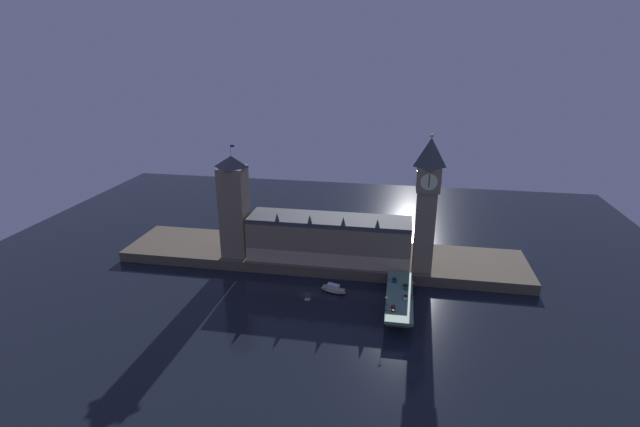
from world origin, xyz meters
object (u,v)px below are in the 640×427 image
at_px(car_southbound_lead, 406,297).
at_px(street_lamp_near, 386,302).
at_px(car_southbound_trail, 406,286).
at_px(clock_tower, 427,201).
at_px(car_northbound_trail, 393,308).
at_px(street_lamp_mid, 413,287).
at_px(car_northbound_lead, 394,280).
at_px(pedestrian_near_rail, 387,304).
at_px(pedestrian_far_rail, 389,279).
at_px(pedestrian_mid_walk, 412,298).
at_px(victoria_tower, 234,206).
at_px(boat_upstream, 333,289).

relative_size(car_southbound_lead, street_lamp_near, 0.67).
relative_size(car_southbound_lead, car_southbound_trail, 1.03).
bearing_deg(clock_tower, car_southbound_lead, -103.21).
height_order(car_northbound_trail, street_lamp_mid, street_lamp_mid).
bearing_deg(car_northbound_lead, pedestrian_near_rail, -96.40).
xyz_separation_m(car_southbound_trail, street_lamp_mid, (3.03, -7.03, 3.66)).
bearing_deg(pedestrian_far_rail, clock_tower, 49.67).
xyz_separation_m(car_southbound_lead, street_lamp_mid, (3.03, 2.86, 3.62)).
relative_size(pedestrian_far_rail, street_lamp_near, 0.25).
height_order(pedestrian_near_rail, pedestrian_mid_walk, pedestrian_near_rail).
relative_size(pedestrian_near_rail, street_lamp_mid, 0.26).
distance_m(victoria_tower, pedestrian_near_rail, 97.35).
xyz_separation_m(victoria_tower, pedestrian_far_rail, (83.30, -20.65, -24.99)).
relative_size(car_northbound_lead, street_lamp_near, 0.60).
bearing_deg(car_northbound_trail, street_lamp_mid, 57.46).
bearing_deg(street_lamp_mid, clock_tower, 80.95).
relative_size(pedestrian_mid_walk, pedestrian_far_rail, 0.92).
bearing_deg(pedestrian_mid_walk, clock_tower, 81.18).
distance_m(car_northbound_trail, pedestrian_mid_walk, 12.39).
distance_m(pedestrian_near_rail, street_lamp_mid, 15.58).
xyz_separation_m(clock_tower, car_southbound_trail, (-7.99, -24.17, -34.35)).
height_order(victoria_tower, car_southbound_trail, victoria_tower).
distance_m(pedestrian_mid_walk, street_lamp_near, 16.09).
xyz_separation_m(victoria_tower, street_lamp_mid, (94.20, -33.17, -21.54)).
bearing_deg(street_lamp_mid, car_northbound_lead, 122.85).
bearing_deg(car_southbound_lead, car_northbound_trail, -117.43).
bearing_deg(victoria_tower, pedestrian_mid_walk, -21.30).
height_order(pedestrian_mid_walk, pedestrian_far_rail, pedestrian_far_rail).
xyz_separation_m(pedestrian_far_rail, boat_upstream, (-26.37, -2.86, -6.41)).
height_order(car_southbound_trail, pedestrian_near_rail, pedestrian_near_rail).
distance_m(car_southbound_lead, pedestrian_far_rail, 17.27).
bearing_deg(car_southbound_lead, pedestrian_near_rail, -135.47).
bearing_deg(street_lamp_near, pedestrian_far_rail, 89.16).
distance_m(car_southbound_trail, street_lamp_near, 23.55).
relative_size(pedestrian_near_rail, pedestrian_far_rail, 1.06).
relative_size(car_northbound_lead, pedestrian_far_rail, 2.39).
height_order(pedestrian_far_rail, boat_upstream, pedestrian_far_rail).
relative_size(car_northbound_trail, pedestrian_mid_walk, 2.82).
height_order(pedestrian_near_rail, street_lamp_mid, street_lamp_mid).
bearing_deg(victoria_tower, street_lamp_mid, -19.40).
height_order(car_southbound_trail, street_lamp_near, street_lamp_near).
xyz_separation_m(car_southbound_lead, pedestrian_mid_walk, (2.63, -0.55, 0.09)).
bearing_deg(street_lamp_mid, car_northbound_trail, -122.54).
height_order(victoria_tower, car_northbound_lead, victoria_tower).
bearing_deg(street_lamp_mid, pedestrian_near_rail, -135.79).
relative_size(victoria_tower, pedestrian_near_rail, 33.14).
distance_m(pedestrian_near_rail, pedestrian_mid_walk, 12.73).
relative_size(clock_tower, street_lamp_near, 10.09).
xyz_separation_m(clock_tower, victoria_tower, (-99.17, 1.96, -9.15)).
bearing_deg(car_southbound_lead, car_northbound_lead, 108.52).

